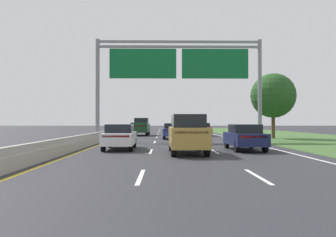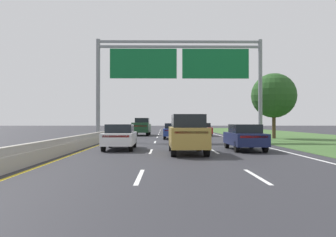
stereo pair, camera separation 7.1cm
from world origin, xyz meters
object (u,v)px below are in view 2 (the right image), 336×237
(pickup_truck_darkgreen, at_px, (142,127))
(car_blue_centre_lane_sedan, at_px, (173,131))
(overhead_sign_gantry, at_px, (179,68))
(car_navy_right_lane_sedan, at_px, (245,137))
(car_red_right_lane_sedan, at_px, (203,129))
(car_gold_centre_lane_suv, at_px, (187,133))
(roadside_tree_mid, at_px, (274,96))
(car_white_left_lane_sedan, at_px, (120,136))

(pickup_truck_darkgreen, relative_size, car_blue_centre_lane_sedan, 1.22)
(overhead_sign_gantry, bearing_deg, car_blue_centre_lane_sedan, 97.93)
(car_navy_right_lane_sedan, xyz_separation_m, car_red_right_lane_sedan, (-0.19, 20.59, 0.00))
(pickup_truck_darkgreen, relative_size, car_red_right_lane_sedan, 1.23)
(car_gold_centre_lane_suv, bearing_deg, roadside_tree_mid, -32.40)
(pickup_truck_darkgreen, relative_size, car_white_left_lane_sedan, 1.23)
(pickup_truck_darkgreen, xyz_separation_m, roadside_tree_mid, (14.10, -8.06, 3.33))
(car_blue_centre_lane_sedan, distance_m, car_navy_right_lane_sedan, 14.24)
(pickup_truck_darkgreen, bearing_deg, car_gold_centre_lane_suv, -169.28)
(pickup_truck_darkgreen, distance_m, roadside_tree_mid, 16.58)
(car_red_right_lane_sedan, height_order, roadside_tree_mid, roadside_tree_mid)
(overhead_sign_gantry, relative_size, car_navy_right_lane_sedan, 3.42)
(car_blue_centre_lane_sedan, bearing_deg, car_red_right_lane_sedan, -27.64)
(car_blue_centre_lane_sedan, distance_m, car_red_right_lane_sedan, 7.92)
(car_navy_right_lane_sedan, bearing_deg, car_white_left_lane_sedan, 84.77)
(pickup_truck_darkgreen, xyz_separation_m, car_blue_centre_lane_sedan, (3.70, -8.47, -0.26))
(roadside_tree_mid, bearing_deg, pickup_truck_darkgreen, 150.24)
(overhead_sign_gantry, xyz_separation_m, car_red_right_lane_sedan, (3.32, 10.61, -5.74))
(overhead_sign_gantry, height_order, car_red_right_lane_sedan, overhead_sign_gantry)
(car_white_left_lane_sedan, xyz_separation_m, roadside_tree_mid, (14.02, 13.39, 3.59))
(car_white_left_lane_sedan, bearing_deg, roadside_tree_mid, -47.39)
(pickup_truck_darkgreen, distance_m, car_navy_right_lane_sedan, 23.45)
(pickup_truck_darkgreen, height_order, car_navy_right_lane_sedan, pickup_truck_darkgreen)
(car_gold_centre_lane_suv, bearing_deg, car_blue_centre_lane_sedan, 0.61)
(car_navy_right_lane_sedan, xyz_separation_m, car_gold_centre_lane_suv, (-3.63, -2.19, 0.28))
(car_navy_right_lane_sedan, height_order, car_gold_centre_lane_suv, car_gold_centre_lane_suv)
(car_gold_centre_lane_suv, bearing_deg, car_red_right_lane_sedan, -9.40)
(car_navy_right_lane_sedan, bearing_deg, pickup_truck_darkgreen, 19.12)
(car_navy_right_lane_sedan, distance_m, car_gold_centre_lane_suv, 4.25)
(overhead_sign_gantry, xyz_separation_m, roadside_tree_mid, (9.88, 4.10, -2.15))
(car_navy_right_lane_sedan, bearing_deg, roadside_tree_mid, -24.47)
(car_white_left_lane_sedan, height_order, car_red_right_lane_sedan, same)
(overhead_sign_gantry, bearing_deg, pickup_truck_darkgreen, 109.12)
(car_gold_centre_lane_suv, height_order, car_red_right_lane_sedan, car_gold_centre_lane_suv)
(car_gold_centre_lane_suv, height_order, roadside_tree_mid, roadside_tree_mid)
(car_blue_centre_lane_sedan, relative_size, car_gold_centre_lane_suv, 0.94)
(roadside_tree_mid, bearing_deg, car_navy_right_lane_sedan, -114.36)
(pickup_truck_darkgreen, relative_size, car_navy_right_lane_sedan, 1.24)
(pickup_truck_darkgreen, bearing_deg, roadside_tree_mid, -118.59)
(car_red_right_lane_sedan, bearing_deg, car_navy_right_lane_sedan, 179.74)
(pickup_truck_darkgreen, height_order, car_white_left_lane_sedan, pickup_truck_darkgreen)
(car_white_left_lane_sedan, relative_size, roadside_tree_mid, 0.66)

